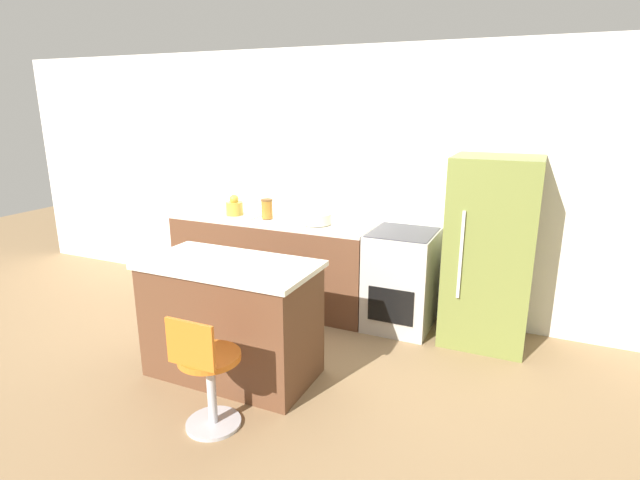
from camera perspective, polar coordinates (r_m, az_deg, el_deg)
name	(u,v)px	position (r m, az deg, el deg)	size (l,w,h in m)	color
ground_plane	(286,319)	(5.01, -3.95, -9.04)	(14.00, 14.00, 0.00)	#8E704C
wall_back	(315,179)	(5.24, -0.60, 6.96)	(8.00, 0.06, 2.60)	white
back_counter	(273,261)	(5.27, -5.37, -2.43)	(2.14, 0.64, 0.93)	brown
kitchen_island	(232,319)	(3.95, -10.07, -8.87)	(1.33, 0.71, 0.92)	brown
oven_range	(401,280)	(4.77, 9.24, -4.49)	(0.60, 0.66, 0.93)	#B7B2A8
refrigerator	(490,252)	(4.55, 18.85, -1.36)	(0.71, 0.64, 1.65)	olive
stool_chair	(207,375)	(3.39, -12.74, -14.83)	(0.41, 0.41, 0.82)	#B7B7BC
kettle	(234,207)	(5.32, -9.75, 3.77)	(0.18, 0.18, 0.22)	#B29333
mixing_bowl	(317,218)	(4.87, -0.39, 2.49)	(0.29, 0.29, 0.10)	beige
canister_jar	(267,209)	(5.11, -6.07, 3.58)	(0.12, 0.12, 0.20)	#9E6623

